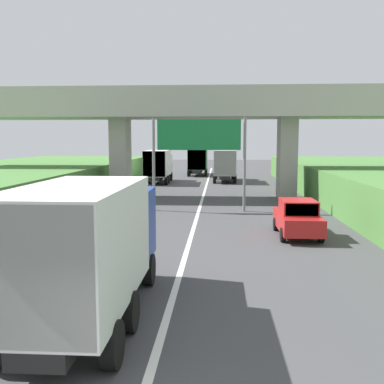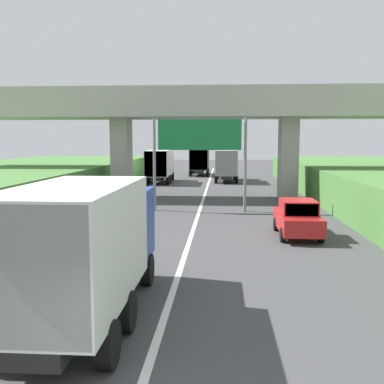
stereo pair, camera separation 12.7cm
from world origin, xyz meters
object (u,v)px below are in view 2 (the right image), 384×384
truck_green (200,160)px  construction_barrel_2 (47,228)px  overhead_highway_sign (200,142)px  speed_limit_sign (37,203)px  construction_barrel_4 (103,200)px  truck_yellow (226,164)px  truck_white (160,164)px  truck_blue (88,244)px  construction_barrel_5 (120,191)px  car_red (298,218)px  construction_barrel_3 (79,211)px

truck_green → construction_barrel_2: bearing=-97.5°
overhead_highway_sign → construction_barrel_2: (-6.51, -8.41, -3.90)m
speed_limit_sign → construction_barrel_2: size_ratio=2.48×
overhead_highway_sign → construction_barrel_4: size_ratio=6.53×
truck_yellow → truck_green: size_ratio=1.00×
truck_yellow → construction_barrel_4: (-8.47, -19.26, -1.47)m
truck_white → truck_blue: size_ratio=1.00×
construction_barrel_5 → car_red: bearing=-49.7°
speed_limit_sign → truck_green: bearing=80.9°
truck_white → construction_barrel_4: bearing=-95.0°
truck_green → construction_barrel_2: size_ratio=8.11×
overhead_highway_sign → construction_barrel_5: overhead_highway_sign is taller
truck_yellow → car_red: (3.07, -27.96, -1.08)m
construction_barrel_2 → construction_barrel_3: 4.93m
truck_green → overhead_highway_sign: bearing=-87.1°
construction_barrel_5 → truck_yellow: bearing=59.4°
car_red → construction_barrel_5: (-11.54, 13.63, -0.40)m
truck_white → truck_yellow: (6.96, 1.96, 0.00)m
truck_white → construction_barrel_2: size_ratio=8.11×
car_red → construction_barrel_2: bearing=-174.2°
overhead_highway_sign → construction_barrel_2: 11.33m
truck_white → construction_barrel_4: 17.43m
truck_white → truck_green: same height
overhead_highway_sign → car_red: 9.43m
truck_yellow → construction_barrel_5: size_ratio=8.11×
speed_limit_sign → car_red: speed_limit_sign is taller
truck_white → truck_yellow: size_ratio=1.00×
truck_yellow → construction_barrel_4: 21.09m
overhead_highway_sign → speed_limit_sign: size_ratio=2.64×
overhead_highway_sign → speed_limit_sign: bearing=-135.4°
construction_barrel_3 → construction_barrel_4: size_ratio=1.00×
truck_green → truck_white: bearing=-108.6°
truck_white → speed_limit_sign: bearing=-95.0°
truck_green → construction_barrel_4: truck_green is taller
speed_limit_sign → construction_barrel_5: size_ratio=2.48×
construction_barrel_4 → construction_barrel_5: (0.00, 4.93, 0.00)m
truck_yellow → construction_barrel_3: truck_yellow is taller
speed_limit_sign → car_red: (12.32, 0.05, -0.62)m
truck_blue → construction_barrel_2: truck_blue is taller
overhead_highway_sign → truck_yellow: size_ratio=0.81×
truck_blue → truck_yellow: bearing=84.5°
car_red → construction_barrel_2: (-11.43, -1.17, -0.40)m
truck_yellow → construction_barrel_5: (-8.47, -14.33, -1.47)m
construction_barrel_4 → construction_barrel_5: 4.93m
truck_blue → construction_barrel_4: truck_blue is taller
car_red → construction_barrel_5: bearing=130.3°
construction_barrel_4 → overhead_highway_sign: bearing=-12.4°
truck_blue → construction_barrel_4: (-4.80, 18.88, -1.47)m
truck_white → truck_green: bearing=71.4°
truck_white → construction_barrel_3: bearing=-93.9°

